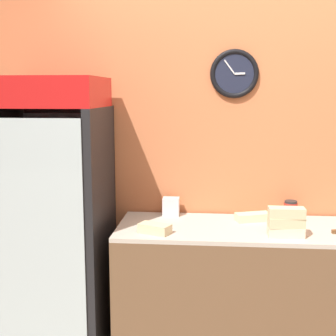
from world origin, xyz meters
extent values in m
cube|color=#D17547|center=(0.00, 1.21, 1.35)|extent=(5.20, 0.06, 2.70)
torus|color=black|center=(-0.10, 1.17, 1.83)|extent=(0.32, 0.03, 0.32)
cylinder|color=#1E2338|center=(-0.10, 1.17, 1.83)|extent=(0.26, 0.01, 0.26)
cube|color=white|center=(-0.06, 1.16, 1.83)|extent=(0.07, 0.01, 0.01)
cube|color=white|center=(-0.13, 1.16, 1.87)|extent=(0.07, 0.01, 0.09)
cube|color=brown|center=(0.00, 0.86, 0.43)|extent=(1.62, 0.61, 0.87)
cube|color=#BCB2A3|center=(0.00, 0.86, 0.88)|extent=(1.62, 0.61, 0.02)
cube|color=black|center=(-1.23, 1.14, 0.81)|extent=(0.66, 0.04, 1.62)
cube|color=black|center=(-1.53, 0.84, 0.81)|extent=(0.05, 0.63, 1.62)
cube|color=black|center=(-0.92, 0.84, 0.81)|extent=(0.05, 0.63, 1.62)
cube|color=white|center=(-1.23, 1.11, 0.81)|extent=(0.56, 0.02, 1.52)
cube|color=silver|center=(-1.23, 0.52, 0.81)|extent=(0.56, 0.01, 1.52)
cube|color=red|center=(-1.23, 0.81, 1.71)|extent=(0.66, 0.57, 0.18)
cube|color=silver|center=(-1.23, 0.82, 0.39)|extent=(0.54, 0.51, 0.01)
cube|color=silver|center=(-1.23, 0.82, 0.68)|extent=(0.54, 0.51, 0.01)
cube|color=silver|center=(-1.23, 0.82, 0.97)|extent=(0.54, 0.51, 0.01)
cube|color=silver|center=(-1.23, 0.82, 1.25)|extent=(0.54, 0.51, 0.01)
cylinder|color=orange|center=(-1.06, 0.61, 1.34)|extent=(0.06, 0.06, 0.15)
cylinder|color=orange|center=(-1.06, 0.61, 1.44)|extent=(0.02, 0.02, 0.06)
cylinder|color=#2D6B38|center=(-1.01, 0.62, 0.77)|extent=(0.08, 0.08, 0.17)
cylinder|color=#2D6B38|center=(-1.01, 0.62, 0.89)|extent=(0.03, 0.03, 0.07)
cylinder|color=#B2BCCC|center=(-1.13, 0.62, 0.75)|extent=(0.08, 0.08, 0.13)
cylinder|color=#B2BCCC|center=(-1.13, 0.62, 0.84)|extent=(0.03, 0.03, 0.06)
cylinder|color=navy|center=(-1.43, 0.62, 1.32)|extent=(0.07, 0.07, 0.13)
cylinder|color=navy|center=(-1.43, 0.62, 1.42)|extent=(0.03, 0.03, 0.05)
cylinder|color=orange|center=(-1.01, 0.61, 0.46)|extent=(0.06, 0.06, 0.13)
cylinder|color=orange|center=(-1.01, 0.61, 0.55)|extent=(0.03, 0.03, 0.06)
cylinder|color=orange|center=(-1.37, 0.61, 1.03)|extent=(0.06, 0.06, 0.12)
cylinder|color=orange|center=(-1.37, 0.61, 1.12)|extent=(0.02, 0.02, 0.05)
cylinder|color=#2D6B38|center=(-1.13, 0.61, 0.48)|extent=(0.06, 0.06, 0.17)
cylinder|color=#2D6B38|center=(-1.13, 0.61, 0.60)|extent=(0.02, 0.02, 0.07)
cube|color=beige|center=(0.19, 0.68, 0.92)|extent=(0.21, 0.09, 0.06)
cube|color=beige|center=(0.19, 0.68, 0.98)|extent=(0.21, 0.10, 0.06)
cube|color=beige|center=(0.19, 0.68, 1.04)|extent=(0.20, 0.09, 0.06)
cube|color=beige|center=(0.04, 1.00, 0.92)|extent=(0.24, 0.16, 0.05)
cube|color=beige|center=(-0.56, 0.68, 0.92)|extent=(0.21, 0.16, 0.06)
cylinder|color=#B72D23|center=(0.29, 1.09, 0.94)|extent=(0.09, 0.09, 0.10)
cylinder|color=#262628|center=(0.29, 1.09, 1.00)|extent=(0.08, 0.08, 0.01)
cube|color=silver|center=(-0.50, 1.09, 0.95)|extent=(0.11, 0.09, 0.12)
camera|label=1|loc=(-0.25, -1.96, 1.71)|focal=50.00mm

